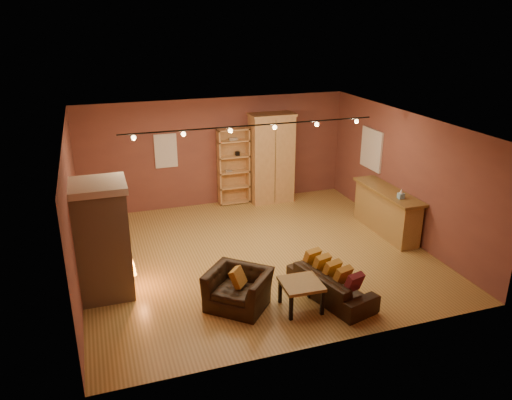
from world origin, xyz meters
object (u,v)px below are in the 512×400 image
object	(u,v)px
loveseat	(331,279)
armchair	(238,283)
bookcase	(233,165)
coffee_table	(301,286)
bar_counter	(386,211)
fireplace	(103,240)
armoire	(271,158)

from	to	relation	value
loveseat	armchair	xyz separation A→B (m)	(-1.65, 0.25, 0.09)
bookcase	coffee_table	world-z (taller)	bookcase
bookcase	armchair	size ratio (longest dim) A/B	1.69
bookcase	bar_counter	size ratio (longest dim) A/B	0.94
bookcase	loveseat	world-z (taller)	bookcase
loveseat	bookcase	bearing A→B (deg)	-11.74
armchair	coffee_table	distance (m)	1.08
bookcase	coffee_table	distance (m)	5.39
fireplace	bookcase	bearing A→B (deg)	47.25
armoire	armchair	bearing A→B (deg)	-116.43
fireplace	loveseat	bearing A→B (deg)	-20.84
armoire	coffee_table	distance (m)	5.38
bar_counter	coffee_table	distance (m)	3.90
bookcase	fireplace	bearing A→B (deg)	-132.75
fireplace	bar_counter	distance (m)	6.31
bar_counter	armchair	world-z (taller)	bar_counter
bookcase	armoire	xyz separation A→B (m)	(1.00, -0.19, 0.16)
coffee_table	armchair	bearing A→B (deg)	157.06
armoire	coffee_table	xyz separation A→B (m)	(-1.36, -5.15, -0.76)
armoire	bar_counter	world-z (taller)	armoire
coffee_table	bookcase	bearing A→B (deg)	86.22
bookcase	armoire	size ratio (longest dim) A/B	0.85
loveseat	coffee_table	bearing A→B (deg)	89.27
bookcase	loveseat	bearing A→B (deg)	-86.67
armoire	loveseat	distance (m)	5.10
armoire	armchair	size ratio (longest dim) A/B	1.98
loveseat	armchair	world-z (taller)	armchair
bookcase	armoire	world-z (taller)	armoire
fireplace	bar_counter	world-z (taller)	fireplace
fireplace	bar_counter	xyz separation A→B (m)	(6.24, 0.73, -0.53)
bar_counter	loveseat	size ratio (longest dim) A/B	1.19
armchair	coffee_table	xyz separation A→B (m)	(0.99, -0.42, -0.01)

